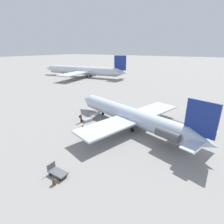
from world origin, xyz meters
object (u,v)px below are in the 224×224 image
(airplane_far_right, at_px, (84,70))
(boarding_stairs, at_px, (89,119))
(airplane_main, at_px, (132,116))
(passenger, at_px, (81,118))
(suitcase, at_px, (54,182))
(luggage_cart, at_px, (57,172))

(airplane_far_right, relative_size, boarding_stairs, 11.27)
(airplane_main, relative_size, boarding_stairs, 6.97)
(passenger, xyz_separation_m, suitcase, (-8.61, 13.73, -0.67))
(passenger, distance_m, suitcase, 16.22)
(airplane_far_right, distance_m, suitcase, 73.47)
(airplane_main, xyz_separation_m, suitcase, (0.58, 16.91, -1.90))
(airplane_main, bearing_deg, airplane_far_right, -25.16)
(boarding_stairs, xyz_separation_m, luggage_cart, (-7.08, 14.11, 0.07))
(suitcase, bearing_deg, luggage_cart, -53.38)
(airplane_main, height_order, airplane_far_right, airplane_far_right)
(boarding_stairs, bearing_deg, suitcase, -136.58)
(airplane_main, height_order, passenger, airplane_main)
(boarding_stairs, relative_size, suitcase, 4.70)
(airplane_main, bearing_deg, boarding_stairs, 27.14)
(boarding_stairs, relative_size, passenger, 2.38)
(airplane_far_right, relative_size, suitcase, 53.04)
(airplane_main, bearing_deg, suitcase, 104.00)
(luggage_cart, distance_m, suitcase, 1.40)
(airplane_far_right, distance_m, passenger, 57.38)
(passenger, xyz_separation_m, luggage_cart, (-7.77, 12.61, -0.54))
(airplane_main, distance_m, luggage_cart, 15.95)
(boarding_stairs, bearing_deg, airplane_main, -62.86)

